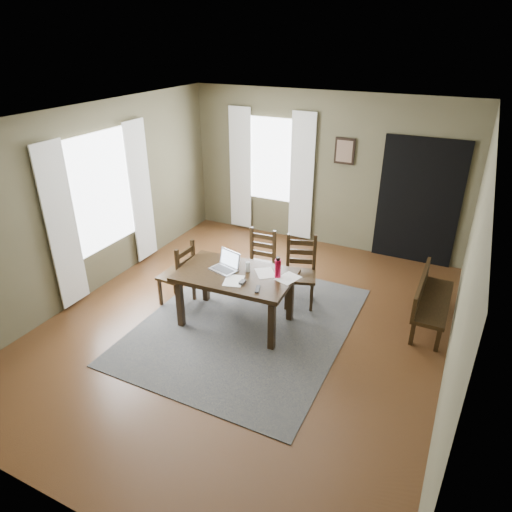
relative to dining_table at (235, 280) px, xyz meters
The scene contains 24 objects.
ground 0.69m from the dining_table, ahead, with size 5.00×6.00×0.01m.
room_shell 1.15m from the dining_table, ahead, with size 5.02×6.02×2.71m.
rug 0.68m from the dining_table, ahead, with size 2.60×3.20×0.01m.
dining_table is the anchor object (origin of this frame).
chair_end 0.97m from the dining_table, behind, with size 0.44×0.43×0.96m.
chair_back_left 0.91m from the dining_table, 95.00° to the left, with size 0.45×0.45×0.96m.
chair_back_right 1.05m from the dining_table, 56.35° to the left, with size 0.55×0.55×1.00m.
bench 2.56m from the dining_table, 25.16° to the left, with size 0.40×1.25×0.71m.
laptop 0.23m from the dining_table, 159.05° to the left, with size 0.41×0.36×0.24m.
computer_mouse 0.30m from the dining_table, 42.87° to the right, with size 0.06×0.10×0.03m, color #3F3F42.
tv_remote 0.51m from the dining_table, 28.79° to the right, with size 0.05×0.17×0.02m, color black.
drinking_glass 0.24m from the dining_table, 45.57° to the left, with size 0.06×0.06×0.13m, color silver.
water_bottle 0.59m from the dining_table, 16.45° to the left, with size 0.10×0.10×0.28m.
paper_c 0.40m from the dining_table, 27.32° to the left, with size 0.23×0.29×0.00m, color white.
paper_d 0.69m from the dining_table, 15.27° to the left, with size 0.23×0.30×0.00m, color white.
paper_e 0.21m from the dining_table, 67.04° to the right, with size 0.23×0.30×0.00m, color white.
window_left 2.46m from the dining_table, behind, with size 0.01×1.30×1.70m.
window_back 3.20m from the dining_table, 105.97° to the left, with size 1.00×0.01×1.50m.
curtain_left_near 2.43m from the dining_table, 165.20° to the right, with size 0.03×0.48×2.30m.
curtain_left_far 2.57m from the dining_table, 155.74° to the left, with size 0.03×0.48×2.30m.
curtain_back_left 3.34m from the dining_table, 116.52° to the left, with size 0.44×0.03×2.30m.
curtain_back_right 3.01m from the dining_table, 94.53° to the left, with size 0.44×0.03×2.30m.
framed_picture 3.21m from the dining_table, 80.56° to the left, with size 0.34×0.03×0.44m.
doorway_back 3.50m from the dining_table, 58.96° to the left, with size 1.30×0.03×2.10m.
Camera 1 is at (2.36, -4.53, 3.57)m, focal length 32.00 mm.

